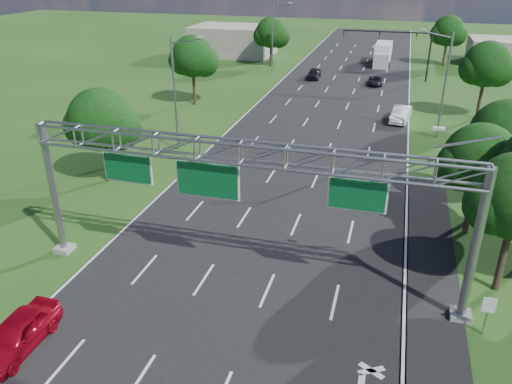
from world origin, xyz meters
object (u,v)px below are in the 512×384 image
(box_truck, at_px, (383,54))
(red_coupe, at_px, (18,333))
(sign_gantry, at_px, (242,164))
(traffic_signal, at_px, (404,43))
(regulatory_sign, at_px, (488,308))

(box_truck, bearing_deg, red_coupe, -98.31)
(sign_gantry, height_order, traffic_signal, sign_gantry)
(regulatory_sign, distance_m, box_truck, 65.83)
(regulatory_sign, relative_size, red_coupe, 0.46)
(regulatory_sign, relative_size, box_truck, 0.24)
(red_coupe, xyz_separation_m, box_truck, (12.26, 71.98, 0.79))
(box_truck, bearing_deg, regulatory_sign, -81.61)
(traffic_signal, distance_m, box_truck, 12.27)
(regulatory_sign, height_order, red_coupe, regulatory_sign)
(sign_gantry, xyz_separation_m, regulatory_sign, (12.07, -1.02, -5.38))
(box_truck, bearing_deg, traffic_signal, -73.15)
(sign_gantry, relative_size, red_coupe, 5.10)
(red_coupe, bearing_deg, regulatory_sign, 16.94)
(traffic_signal, distance_m, red_coupe, 62.74)
(sign_gantry, relative_size, traffic_signal, 1.92)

